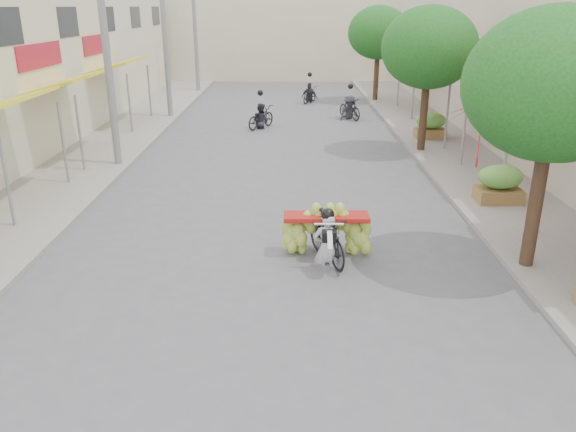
% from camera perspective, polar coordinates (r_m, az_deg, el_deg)
% --- Properties ---
extents(ground, '(120.00, 120.00, 0.00)m').
position_cam_1_polar(ground, '(8.41, -3.15, -17.37)').
color(ground, '#555459').
rests_on(ground, ground).
extents(sidewalk_left, '(4.00, 60.00, 0.12)m').
position_cam_1_polar(sidewalk_left, '(23.44, -18.57, 6.89)').
color(sidewalk_left, gray).
rests_on(sidewalk_left, ground).
extents(sidewalk_right, '(4.00, 60.00, 0.12)m').
position_cam_1_polar(sidewalk_right, '(23.16, 16.66, 6.94)').
color(sidewalk_right, gray).
rests_on(sidewalk_right, ground).
extents(far_building, '(20.00, 6.00, 7.00)m').
position_cam_1_polar(far_building, '(44.66, -0.48, 18.39)').
color(far_building, beige).
rests_on(far_building, ground).
extents(utility_pole_mid, '(0.60, 0.24, 8.00)m').
position_cam_1_polar(utility_pole_mid, '(19.56, -18.04, 16.25)').
color(utility_pole_mid, slate).
rests_on(utility_pole_mid, ground).
extents(utility_pole_far, '(0.60, 0.24, 8.00)m').
position_cam_1_polar(utility_pole_far, '(28.26, -12.43, 17.78)').
color(utility_pole_far, slate).
rests_on(utility_pole_far, ground).
extents(utility_pole_back, '(0.60, 0.24, 8.00)m').
position_cam_1_polar(utility_pole_back, '(37.11, -9.45, 18.52)').
color(utility_pole_back, slate).
rests_on(utility_pole_back, ground).
extents(street_tree_near, '(3.40, 3.40, 5.25)m').
position_cam_1_polar(street_tree_near, '(11.80, 25.48, 11.89)').
color(street_tree_near, '#3A2719').
rests_on(street_tree_near, ground).
extents(street_tree_mid, '(3.40, 3.40, 5.25)m').
position_cam_1_polar(street_tree_mid, '(21.25, 14.15, 16.22)').
color(street_tree_mid, '#3A2719').
rests_on(street_tree_mid, ground).
extents(street_tree_far, '(3.40, 3.40, 5.25)m').
position_cam_1_polar(street_tree_far, '(33.03, 9.18, 17.89)').
color(street_tree_far, '#3A2719').
rests_on(street_tree_far, ground).
extents(produce_crate_mid, '(1.20, 0.88, 1.16)m').
position_cam_1_polar(produce_crate_mid, '(16.33, 20.75, 3.36)').
color(produce_crate_mid, brown).
rests_on(produce_crate_mid, ground).
extents(produce_crate_far, '(1.20, 0.88, 1.16)m').
position_cam_1_polar(produce_crate_far, '(23.76, 14.30, 9.11)').
color(produce_crate_far, brown).
rests_on(produce_crate_far, ground).
extents(banana_motorbike, '(2.20, 1.95, 2.05)m').
position_cam_1_polar(banana_motorbike, '(12.05, 3.96, -1.32)').
color(banana_motorbike, black).
rests_on(banana_motorbike, ground).
extents(market_umbrella, '(2.17, 2.17, 1.87)m').
position_cam_1_polar(market_umbrella, '(17.23, 19.33, 10.62)').
color(market_umbrella, red).
rests_on(market_umbrella, ground).
extents(pedestrian, '(0.93, 0.73, 1.65)m').
position_cam_1_polar(pedestrian, '(23.88, 14.00, 9.76)').
color(pedestrian, white).
rests_on(pedestrian, ground).
extents(bg_motorbike_a, '(1.49, 1.87, 1.95)m').
position_cam_1_polar(bg_motorbike_a, '(25.51, -2.81, 10.49)').
color(bg_motorbike_a, black).
rests_on(bg_motorbike_a, ground).
extents(bg_motorbike_b, '(1.28, 1.82, 1.95)m').
position_cam_1_polar(bg_motorbike_b, '(27.74, 6.31, 11.43)').
color(bg_motorbike_b, black).
rests_on(bg_motorbike_b, ground).
extents(bg_motorbike_c, '(1.21, 1.71, 1.95)m').
position_cam_1_polar(bg_motorbike_c, '(32.50, 2.21, 12.80)').
color(bg_motorbike_c, black).
rests_on(bg_motorbike_c, ground).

